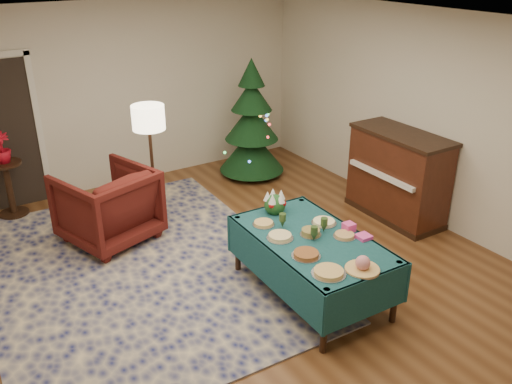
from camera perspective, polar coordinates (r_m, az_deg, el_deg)
room_shell at (r=5.21m, az=-2.01°, el=1.88°), size 7.00×7.00×7.00m
doorway at (r=8.00m, az=-25.38°, el=5.70°), size 1.08×0.04×2.16m
rug at (r=6.37m, az=-12.15°, el=-7.82°), size 3.36×4.32×0.02m
buffet_table at (r=5.56m, az=5.88°, el=-6.04°), size 1.07×1.77×0.68m
platter_0 at (r=4.93m, az=7.66°, el=-8.37°), size 0.31×0.31×0.04m
platter_1 at (r=5.01m, az=11.16°, el=-7.54°), size 0.32×0.32×0.15m
platter_2 at (r=5.16m, az=5.30°, el=-6.56°), size 0.28×0.28×0.05m
platter_3 at (r=5.54m, az=9.30°, el=-4.54°), size 0.23×0.23×0.04m
platter_4 at (r=5.44m, az=2.54°, el=-4.71°), size 0.27×0.27×0.05m
platter_5 at (r=5.52m, az=5.78°, el=-4.26°), size 0.22×0.22×0.07m
platter_6 at (r=5.77m, az=7.16°, el=-3.16°), size 0.27×0.27×0.04m
platter_7 at (r=5.70m, az=0.80°, el=-3.33°), size 0.23×0.23×0.04m
goblet_0 at (r=5.63m, az=2.81°, el=-2.97°), size 0.07×0.07×0.16m
goblet_1 at (r=5.58m, az=7.17°, el=-3.42°), size 0.07×0.07×0.16m
goblet_2 at (r=5.40m, az=6.13°, el=-4.34°), size 0.07×0.07×0.16m
napkin_stack at (r=5.55m, az=11.27°, el=-4.63°), size 0.14×0.14×0.04m
gift_box at (r=5.65m, az=9.75°, el=-3.67°), size 0.11×0.11×0.09m
centerpiece at (r=5.92m, az=2.00°, el=-1.12°), size 0.24×0.25×0.28m
armchair at (r=6.82m, az=-15.39°, el=-1.07°), size 1.23×1.19×1.02m
floor_lamp at (r=6.68m, az=-11.21°, el=6.89°), size 0.40×0.40×1.63m
side_table at (r=7.97m, az=-24.51°, el=0.20°), size 0.43×0.43×0.77m
potted_plant at (r=7.79m, az=-25.16°, el=3.62°), size 0.23×0.41×0.23m
christmas_tree at (r=8.44m, az=-0.47°, el=7.12°), size 1.22×1.22×1.86m
piano at (r=7.39m, az=14.69°, el=1.60°), size 0.67×1.38×1.18m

